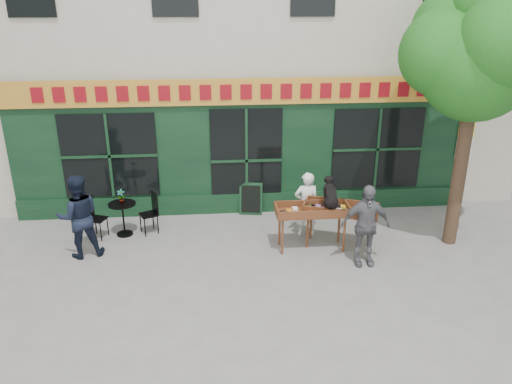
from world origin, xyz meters
TOP-DOWN VIEW (x-y plane):
  - ground at (0.00, 0.00)m, footprint 80.00×80.00m
  - street_tree at (4.34, 0.36)m, footprint 3.05×2.90m
  - book_cart_center at (1.22, 0.28)m, footprint 1.50×0.63m
  - dog at (1.57, 0.23)m, footprint 0.34×0.60m
  - woman at (1.22, 0.93)m, footprint 0.54×0.36m
  - book_cart_right at (1.83, 0.30)m, footprint 1.62×1.11m
  - man_right at (2.13, -0.45)m, footprint 0.99×0.42m
  - bistro_table at (-2.84, 1.29)m, footprint 0.60×0.60m
  - bistro_chair_left at (-3.47, 1.22)m, footprint 0.46×0.46m
  - bistro_chair_right at (-2.21, 1.38)m, footprint 0.49×0.48m
  - potted_plant at (-2.84, 1.29)m, footprint 0.18×0.13m
  - man_left at (-3.54, 0.39)m, footprint 1.00×0.88m
  - chalkboard at (0.09, 2.19)m, footprint 0.58×0.27m

SIDE VIEW (x-z plane):
  - ground at x=0.00m, z-range 0.00..0.00m
  - chalkboard at x=0.09m, z-range 0.01..0.79m
  - bistro_table at x=-2.84m, z-range 0.16..0.92m
  - bistro_chair_left at x=-3.47m, z-range 0.08..1.03m
  - bistro_chair_right at x=-2.21m, z-range 0.08..1.03m
  - woman at x=1.22m, z-range 0.00..1.48m
  - book_cart_center at x=1.22m, z-range 0.33..1.32m
  - book_cart_right at x=1.83m, z-range 0.33..1.32m
  - man_right at x=2.13m, z-range 0.00..1.68m
  - man_left at x=-3.54m, z-range 0.00..1.76m
  - potted_plant at x=-2.84m, z-range 0.76..1.09m
  - dog at x=1.57m, z-range 0.99..1.59m
  - street_tree at x=4.34m, z-range 1.31..6.91m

